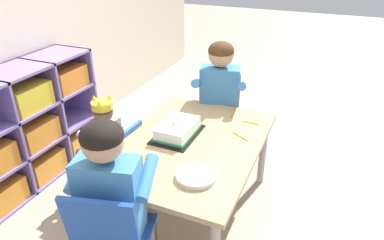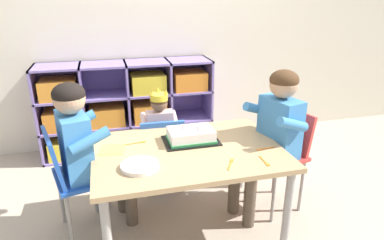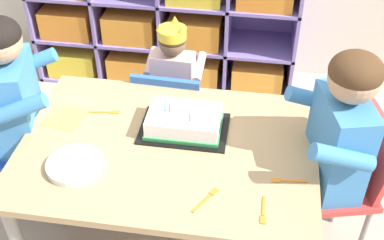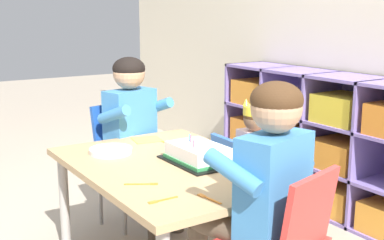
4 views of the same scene
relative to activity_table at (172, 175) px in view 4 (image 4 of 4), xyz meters
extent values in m
cube|color=#7F6BB2|center=(-0.28, 1.50, -0.07)|extent=(1.66, 0.01, 0.91)
cube|color=#7F6BB2|center=(-1.10, 1.32, -0.07)|extent=(0.02, 0.37, 0.91)
cube|color=#7F6BB2|center=(-0.69, 1.32, -0.07)|extent=(0.02, 0.37, 0.91)
cube|color=#7F6BB2|center=(-0.28, 1.32, -0.07)|extent=(0.02, 0.37, 0.91)
cube|color=#7F6BB2|center=(0.13, 1.32, -0.07)|extent=(0.02, 0.37, 0.91)
cube|color=#7F6BB2|center=(-0.28, 1.32, -0.51)|extent=(1.66, 0.37, 0.02)
cube|color=#7F6BB2|center=(-0.28, 1.32, -0.21)|extent=(1.66, 0.37, 0.02)
cube|color=#7F6BB2|center=(-0.28, 1.32, 0.08)|extent=(1.66, 0.37, 0.02)
cube|color=#7F6BB2|center=(-0.28, 1.32, 0.38)|extent=(1.66, 0.37, 0.02)
cube|color=yellow|center=(-0.90, 1.31, -0.41)|extent=(0.32, 0.30, 0.18)
cube|color=orange|center=(-0.49, 1.31, -0.41)|extent=(0.32, 0.30, 0.18)
cube|color=orange|center=(-0.07, 1.31, -0.41)|extent=(0.32, 0.30, 0.18)
cube|color=orange|center=(-0.90, 1.31, -0.12)|extent=(0.32, 0.30, 0.18)
cube|color=orange|center=(-0.49, 1.31, -0.12)|extent=(0.32, 0.30, 0.18)
cube|color=orange|center=(-0.07, 1.31, -0.12)|extent=(0.32, 0.30, 0.18)
cube|color=orange|center=(-0.90, 1.31, 0.18)|extent=(0.32, 0.30, 0.18)
cube|color=yellow|center=(-0.07, 1.31, 0.18)|extent=(0.32, 0.30, 0.18)
cube|color=tan|center=(0.00, 0.00, 0.04)|extent=(1.21, 0.85, 0.03)
cylinder|color=#9E9993|center=(-0.54, -0.36, -0.25)|extent=(0.05, 0.05, 0.55)
cylinder|color=#9E9993|center=(-0.54, 0.36, -0.25)|extent=(0.05, 0.05, 0.55)
cube|color=blue|center=(-0.08, 0.58, -0.18)|extent=(0.38, 0.33, 0.03)
cube|color=blue|center=(-0.09, 0.43, -0.03)|extent=(0.34, 0.08, 0.27)
cylinder|color=gray|center=(0.07, 0.70, -0.35)|extent=(0.02, 0.02, 0.33)
cylinder|color=gray|center=(-0.23, 0.71, -0.35)|extent=(0.02, 0.02, 0.33)
cylinder|color=gray|center=(0.06, 0.44, -0.35)|extent=(0.02, 0.02, 0.33)
cylinder|color=gray|center=(-0.24, 0.46, -0.35)|extent=(0.02, 0.02, 0.33)
cube|color=beige|center=(-0.08, 0.59, -0.02)|extent=(0.21, 0.12, 0.29)
sphere|color=brown|center=(-0.08, 0.59, 0.20)|extent=(0.13, 0.13, 0.13)
ellipsoid|color=#472D19|center=(-0.08, 0.59, 0.22)|extent=(0.14, 0.14, 0.10)
cylinder|color=yellow|center=(-0.08, 0.59, 0.25)|extent=(0.14, 0.14, 0.05)
cone|color=yellow|center=(-0.08, 0.65, 0.29)|extent=(0.04, 0.04, 0.04)
cone|color=yellow|center=(-0.03, 0.56, 0.29)|extent=(0.04, 0.04, 0.04)
cone|color=yellow|center=(-0.14, 0.56, 0.29)|extent=(0.04, 0.04, 0.04)
cylinder|color=brown|center=(-0.02, 0.69, -0.14)|extent=(0.08, 0.21, 0.07)
cylinder|color=brown|center=(-0.14, 0.69, -0.14)|extent=(0.08, 0.21, 0.07)
cylinder|color=brown|center=(-0.01, 0.79, -0.34)|extent=(0.06, 0.06, 0.35)
cylinder|color=brown|center=(-0.14, 0.80, -0.34)|extent=(0.06, 0.06, 0.35)
cylinder|color=beige|center=(0.04, 0.62, 0.04)|extent=(0.05, 0.18, 0.10)
cylinder|color=beige|center=(-0.21, 0.63, 0.04)|extent=(0.05, 0.18, 0.10)
cube|color=#1E4CA8|center=(-0.69, 0.12, -0.11)|extent=(0.37, 0.44, 0.03)
cube|color=#1E4CA8|center=(-0.82, 0.08, 0.06)|extent=(0.15, 0.35, 0.32)
cylinder|color=gray|center=(-0.54, -0.01, -0.32)|extent=(0.02, 0.02, 0.40)
cylinder|color=gray|center=(-0.62, 0.30, -0.32)|extent=(0.02, 0.02, 0.40)
cylinder|color=gray|center=(-0.77, -0.06, -0.32)|extent=(0.02, 0.02, 0.40)
cylinder|color=gray|center=(-0.84, 0.24, -0.32)|extent=(0.02, 0.02, 0.40)
cube|color=#3D7FBC|center=(-0.69, 0.12, 0.11)|extent=(0.23, 0.33, 0.42)
sphere|color=tan|center=(-0.69, 0.12, 0.42)|extent=(0.19, 0.19, 0.19)
ellipsoid|color=black|center=(-0.69, 0.12, 0.45)|extent=(0.19, 0.19, 0.14)
cylinder|color=brown|center=(-0.53, 0.07, -0.07)|extent=(0.32, 0.17, 0.10)
cylinder|color=brown|center=(-0.57, 0.24, -0.07)|extent=(0.32, 0.17, 0.10)
cylinder|color=brown|center=(-0.38, 0.11, -0.31)|extent=(0.08, 0.08, 0.42)
cylinder|color=brown|center=(-0.43, 0.28, -0.31)|extent=(0.08, 0.08, 0.42)
cylinder|color=#3D7FBC|center=(-0.59, -0.03, 0.20)|extent=(0.26, 0.12, 0.14)
cylinder|color=#3D7FBC|center=(-0.68, 0.30, 0.20)|extent=(0.26, 0.12, 0.14)
cube|color=red|center=(0.82, 0.08, 0.07)|extent=(0.14, 0.32, 0.30)
cube|color=#3D7FBC|center=(0.67, 0.04, 0.13)|extent=(0.23, 0.33, 0.42)
sphere|color=tan|center=(0.67, 0.04, 0.44)|extent=(0.19, 0.19, 0.19)
ellipsoid|color=#472D19|center=(0.67, 0.04, 0.46)|extent=(0.19, 0.19, 0.14)
cylinder|color=brown|center=(0.50, 0.09, -0.05)|extent=(0.32, 0.17, 0.10)
cylinder|color=brown|center=(0.55, -0.08, -0.05)|extent=(0.32, 0.17, 0.10)
cylinder|color=#3D7FBC|center=(0.57, 0.19, 0.22)|extent=(0.26, 0.12, 0.14)
cylinder|color=#3D7FBC|center=(0.66, -0.14, 0.22)|extent=(0.26, 0.12, 0.14)
cube|color=black|center=(0.05, 0.11, 0.06)|extent=(0.37, 0.25, 0.01)
cube|color=white|center=(0.05, 0.11, 0.11)|extent=(0.30, 0.20, 0.08)
cube|color=#338E4C|center=(0.05, 0.11, 0.08)|extent=(0.31, 0.21, 0.02)
cylinder|color=#E54C66|center=(-0.01, 0.11, 0.17)|extent=(0.01, 0.01, 0.04)
cylinder|color=#4CB2E5|center=(-0.03, 0.12, 0.17)|extent=(0.01, 0.01, 0.04)
cylinder|color=#E54C66|center=(0.08, 0.07, 0.17)|extent=(0.01, 0.01, 0.04)
cylinder|color=white|center=(-0.33, -0.17, 0.07)|extent=(0.22, 0.22, 0.03)
cube|color=#F4DB4C|center=(-0.47, 0.11, 0.06)|extent=(0.18, 0.18, 0.00)
cube|color=orange|center=(0.18, -0.28, 0.06)|extent=(0.06, 0.10, 0.00)
cube|color=orange|center=(0.22, -0.22, 0.06)|extent=(0.04, 0.04, 0.00)
cube|color=orange|center=(-0.34, 0.17, 0.06)|extent=(0.10, 0.02, 0.00)
cube|color=orange|center=(-0.27, 0.18, 0.06)|extent=(0.04, 0.02, 0.00)
cube|color=orange|center=(0.51, -0.12, 0.06)|extent=(0.10, 0.02, 0.00)
cube|color=orange|center=(0.44, -0.13, 0.06)|extent=(0.04, 0.02, 0.00)
cube|color=orange|center=(0.40, -0.26, 0.06)|extent=(0.01, 0.09, 0.00)
cube|color=orange|center=(0.40, -0.33, 0.06)|extent=(0.02, 0.04, 0.00)
camera|label=1|loc=(-1.74, -0.75, 1.21)|focal=32.79mm
camera|label=2|loc=(-0.48, -1.92, 1.01)|focal=31.70mm
camera|label=3|loc=(0.33, -1.48, 1.43)|focal=47.14mm
camera|label=4|loc=(2.01, -1.19, 0.77)|focal=47.15mm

